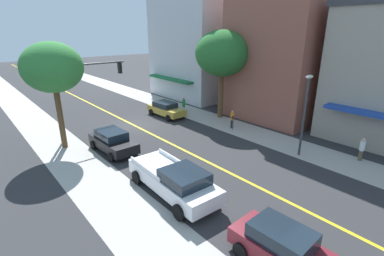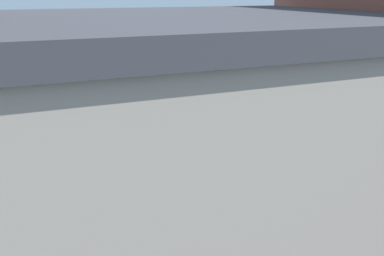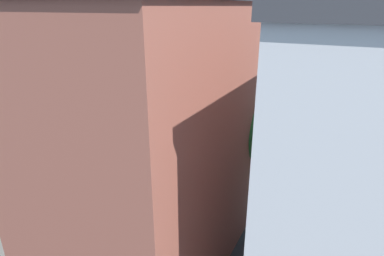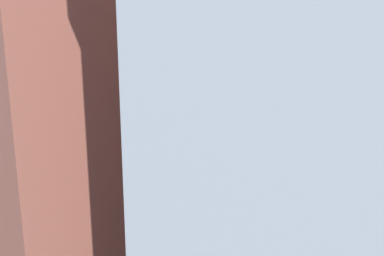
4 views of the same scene
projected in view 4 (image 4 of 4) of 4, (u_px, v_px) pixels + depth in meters
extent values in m
cube|color=#935142|center=(103.00, 101.00, 14.23)|extent=(10.67, 8.65, 13.37)
cube|color=#1E429E|center=(56.00, 134.00, 24.95)|extent=(1.05, 7.44, 0.24)
cylinder|color=brown|center=(152.00, 100.00, 43.20)|extent=(0.36, 0.36, 3.02)
ellipsoid|color=#3D8E42|center=(151.00, 63.00, 42.35)|extent=(5.26, 5.26, 4.47)
cylinder|color=brown|center=(286.00, 200.00, 17.86)|extent=(0.51, 0.51, 4.39)
ellipsoid|color=#286B2D|center=(292.00, 98.00, 16.87)|extent=(5.08, 5.08, 4.32)
cylinder|color=silver|center=(382.00, 248.00, 17.92)|extent=(0.24, 0.24, 0.59)
sphere|color=#B2B2B7|center=(383.00, 240.00, 17.83)|extent=(0.22, 0.22, 0.22)
cylinder|color=#B2B2B7|center=(381.00, 249.00, 17.78)|extent=(0.10, 0.10, 0.10)
cylinder|color=#B2B2B7|center=(383.00, 246.00, 18.04)|extent=(0.10, 0.10, 0.10)
cylinder|color=#4C4C51|center=(240.00, 201.00, 21.90)|extent=(0.07, 0.07, 1.02)
cube|color=#2D2D33|center=(241.00, 189.00, 21.74)|extent=(0.12, 0.18, 0.26)
cylinder|color=#38383D|center=(149.00, 135.00, 25.73)|extent=(0.16, 0.16, 5.39)
ellipsoid|color=silver|center=(147.00, 85.00, 25.05)|extent=(0.70, 0.36, 0.24)
cube|color=red|center=(42.00, 126.00, 36.19)|extent=(1.90, 4.84, 0.67)
cube|color=#19232D|center=(43.00, 120.00, 35.90)|extent=(1.63, 2.63, 0.46)
cylinder|color=black|center=(22.00, 130.00, 36.55)|extent=(0.24, 0.65, 0.64)
cylinder|color=black|center=(41.00, 126.00, 37.90)|extent=(0.24, 0.65, 0.64)
cylinder|color=black|center=(44.00, 136.00, 34.63)|extent=(0.24, 0.65, 0.64)
cylinder|color=black|center=(64.00, 131.00, 35.99)|extent=(0.24, 0.65, 0.64)
cube|color=black|center=(364.00, 159.00, 27.87)|extent=(1.97, 4.44, 0.69)
cube|color=#19232D|center=(368.00, 150.00, 27.59)|extent=(1.68, 2.42, 0.55)
cylinder|color=black|center=(335.00, 163.00, 28.12)|extent=(0.24, 0.65, 0.64)
cylinder|color=black|center=(345.00, 157.00, 29.51)|extent=(0.24, 0.65, 0.64)
cylinder|color=black|center=(383.00, 173.00, 26.39)|extent=(0.24, 0.65, 0.64)
cube|color=maroon|center=(190.00, 126.00, 36.40)|extent=(1.90, 4.23, 0.67)
cube|color=#19232D|center=(192.00, 119.00, 36.13)|extent=(1.62, 2.31, 0.58)
cylinder|color=black|center=(171.00, 129.00, 36.63)|extent=(0.24, 0.65, 0.64)
cylinder|color=black|center=(184.00, 125.00, 37.97)|extent=(0.24, 0.65, 0.64)
cylinder|color=black|center=(197.00, 135.00, 34.99)|extent=(0.24, 0.65, 0.64)
cylinder|color=black|center=(210.00, 130.00, 36.33)|extent=(0.24, 0.65, 0.64)
cube|color=#196638|center=(110.00, 109.00, 42.82)|extent=(1.92, 4.82, 0.71)
cube|color=#19232D|center=(112.00, 103.00, 42.52)|extent=(1.64, 2.62, 0.55)
cylinder|color=black|center=(93.00, 112.00, 43.29)|extent=(0.24, 0.65, 0.64)
cylinder|color=black|center=(108.00, 109.00, 44.57)|extent=(0.24, 0.65, 0.64)
cylinder|color=black|center=(114.00, 117.00, 41.25)|extent=(0.24, 0.65, 0.64)
cylinder|color=black|center=(128.00, 114.00, 42.53)|extent=(0.24, 0.65, 0.64)
cylinder|color=black|center=(367.00, 232.00, 19.17)|extent=(0.25, 0.65, 0.64)
cylinder|color=black|center=(379.00, 218.00, 20.53)|extent=(0.25, 0.65, 0.64)
cube|color=silver|center=(264.00, 138.00, 32.33)|extent=(2.29, 6.17, 0.78)
cube|color=#19232D|center=(251.00, 126.00, 32.88)|extent=(1.99, 2.26, 0.59)
cube|color=silver|center=(271.00, 136.00, 30.72)|extent=(0.21, 3.18, 0.24)
cube|color=silver|center=(286.00, 131.00, 32.11)|extent=(0.21, 3.18, 0.24)
cylinder|color=black|center=(232.00, 141.00, 33.02)|extent=(0.31, 0.81, 0.80)
cylinder|color=black|center=(248.00, 135.00, 34.52)|extent=(0.31, 0.81, 0.80)
cylinder|color=black|center=(281.00, 152.00, 30.33)|extent=(0.31, 0.81, 0.80)
cylinder|color=black|center=(296.00, 145.00, 31.83)|extent=(0.31, 0.81, 0.80)
cylinder|color=black|center=(243.00, 209.00, 21.35)|extent=(0.26, 0.26, 0.73)
cylinder|color=orange|center=(243.00, 195.00, 21.18)|extent=(0.34, 0.34, 0.67)
sphere|color=tan|center=(244.00, 187.00, 21.07)|extent=(0.21, 0.21, 0.21)
cylinder|color=brown|center=(84.00, 172.00, 26.48)|extent=(0.25, 0.25, 0.73)
cylinder|color=silver|center=(83.00, 160.00, 26.31)|extent=(0.34, 0.34, 0.67)
sphere|color=beige|center=(82.00, 153.00, 26.20)|extent=(0.21, 0.21, 0.21)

